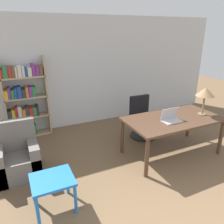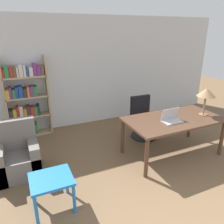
% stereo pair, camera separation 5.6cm
% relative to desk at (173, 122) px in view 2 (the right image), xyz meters
% --- Properties ---
extents(wall_back, '(8.00, 0.06, 2.70)m').
position_rel_desk_xyz_m(wall_back, '(-1.09, 2.25, 0.67)').
color(wall_back, silver).
rests_on(wall_back, ground_plane).
extents(desk, '(1.86, 0.99, 0.76)m').
position_rel_desk_xyz_m(desk, '(0.00, 0.00, 0.00)').
color(desk, '#4C3323').
rests_on(desk, ground_plane).
extents(laptop, '(0.36, 0.23, 0.24)m').
position_rel_desk_xyz_m(laptop, '(-0.14, -0.09, 0.13)').
color(laptop, '#B2B2B7').
rests_on(laptop, desk).
extents(table_lamp, '(0.35, 0.35, 0.55)m').
position_rel_desk_xyz_m(table_lamp, '(0.65, -0.09, 0.53)').
color(table_lamp, olive).
rests_on(table_lamp, desk).
extents(office_chair, '(0.59, 0.59, 0.94)m').
position_rel_desk_xyz_m(office_chair, '(-0.10, 0.92, -0.27)').
color(office_chair, black).
rests_on(office_chair, ground_plane).
extents(side_table_blue, '(0.56, 0.50, 0.50)m').
position_rel_desk_xyz_m(side_table_blue, '(-2.41, -0.49, -0.27)').
color(side_table_blue, blue).
rests_on(side_table_blue, ground_plane).
extents(armchair, '(0.69, 0.64, 0.93)m').
position_rel_desk_xyz_m(armchair, '(-2.81, 0.57, -0.38)').
color(armchair, '#66605B').
rests_on(armchair, ground_plane).
extents(bookshelf, '(0.94, 0.28, 1.83)m').
position_rel_desk_xyz_m(bookshelf, '(-2.51, 2.06, 0.18)').
color(bookshelf, tan).
rests_on(bookshelf, ground_plane).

